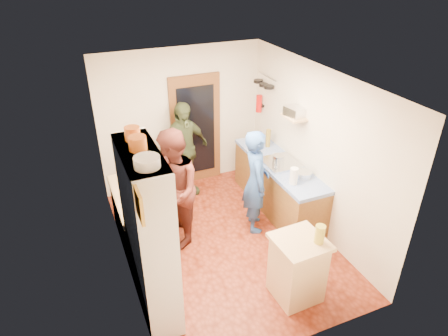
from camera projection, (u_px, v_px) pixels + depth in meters
floor at (225, 241)px, 6.27m from camera, size 3.00×4.00×0.02m
ceiling at (225, 77)px, 4.99m from camera, size 3.00×4.00×0.02m
wall_back at (182, 119)px, 7.24m from camera, size 3.00×0.02×2.60m
wall_front at (303, 258)px, 4.01m from camera, size 3.00×0.02×2.60m
wall_left at (117, 191)px, 5.11m from camera, size 0.02×4.00×2.60m
wall_right at (315, 150)px, 6.14m from camera, size 0.02×4.00×2.60m
door_frame at (196, 130)px, 7.42m from camera, size 0.95×0.06×2.10m
door_glass at (196, 131)px, 7.39m from camera, size 0.70×0.02×1.70m
hutch_body at (149, 236)px, 4.64m from camera, size 0.40×1.20×2.20m
hutch_top_shelf at (139, 153)px, 4.11m from camera, size 0.40×1.14×0.04m
plate_stack at (147, 162)px, 3.79m from camera, size 0.26×0.26×0.11m
orange_pot_a at (138, 143)px, 4.10m from camera, size 0.19×0.19×0.15m
orange_pot_b at (132, 133)px, 4.31m from camera, size 0.17×0.17×0.15m
left_counter_base at (140, 221)px, 6.01m from camera, size 0.60×1.40×0.85m
left_counter_top at (137, 196)px, 5.79m from camera, size 0.64×1.44×0.05m
toaster at (146, 204)px, 5.39m from camera, size 0.29×0.24×0.19m
kettle at (134, 193)px, 5.65m from camera, size 0.21×0.21×0.18m
orange_bowl at (139, 185)px, 5.93m from camera, size 0.19×0.19×0.08m
chopping_board at (131, 178)px, 6.17m from camera, size 0.32×0.24×0.02m
right_counter_base at (278, 187)px, 6.87m from camera, size 0.60×2.20×0.84m
right_counter_top at (279, 164)px, 6.65m from camera, size 0.62×2.22×0.06m
hob at (281, 163)px, 6.58m from camera, size 0.55×0.58×0.04m
pot_on_hob at (278, 159)px, 6.53m from camera, size 0.19×0.19×0.12m
bottle_a at (254, 140)px, 7.03m from camera, size 0.08×0.08×0.30m
bottle_b at (260, 139)px, 7.11m from camera, size 0.08×0.08×0.28m
bottle_c at (268, 138)px, 7.08m from camera, size 0.09×0.09×0.33m
paper_towel at (294, 176)px, 5.98m from camera, size 0.13×0.13×0.27m
mixing_bowl at (303, 174)px, 6.19m from camera, size 0.29×0.29×0.10m
island_base at (297, 270)px, 5.09m from camera, size 0.57×0.57×0.86m
island_top at (300, 242)px, 4.87m from camera, size 0.64×0.64×0.05m
cutting_board at (295, 240)px, 4.89m from camera, size 0.36×0.29×0.02m
oil_jar at (320, 234)px, 4.77m from camera, size 0.13×0.13×0.24m
pan_rail at (267, 76)px, 6.99m from camera, size 0.02×0.65×0.02m
pan_hang_a at (269, 87)px, 6.89m from camera, size 0.18×0.18×0.05m
pan_hang_b at (263, 85)px, 7.06m from camera, size 0.16×0.16×0.05m
pan_hang_c at (258, 81)px, 7.22m from camera, size 0.17×0.17×0.05m
wall_shelf at (294, 117)px, 6.26m from camera, size 0.26×0.42×0.03m
radio at (294, 112)px, 6.22m from camera, size 0.27×0.33×0.15m
ext_bracket at (262, 106)px, 7.42m from camera, size 0.06×0.10×0.04m
fire_extinguisher at (259, 104)px, 7.38m from camera, size 0.11×0.11×0.32m
picture_frame at (139, 205)px, 3.51m from camera, size 0.03×0.25×0.30m
person_hob at (258, 182)px, 6.17m from camera, size 0.57×0.71×1.71m
person_left at (175, 188)px, 5.87m from camera, size 0.78×0.96×1.86m
person_back at (184, 150)px, 7.04m from camera, size 1.13×0.74×1.79m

